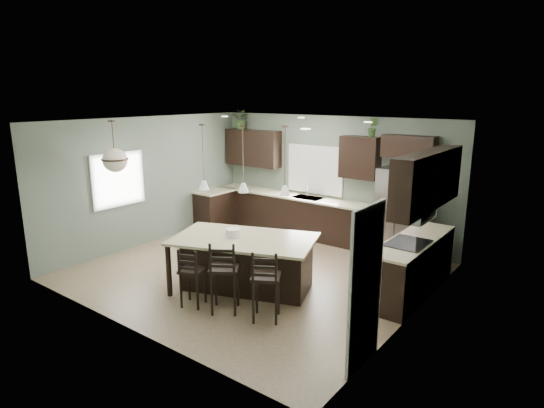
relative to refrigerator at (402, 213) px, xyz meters
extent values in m
plane|color=#9E8466|center=(-1.87, -2.40, -0.93)|extent=(6.00, 6.00, 0.00)
cube|color=white|center=(1.11, -3.95, 0.09)|extent=(0.04, 0.82, 2.04)
cube|color=white|center=(-2.27, 0.33, 0.62)|extent=(1.35, 0.02, 1.00)
cube|color=white|center=(-4.85, -3.20, 0.62)|extent=(0.02, 1.10, 1.00)
cube|color=black|center=(-4.57, -0.70, -0.48)|extent=(0.60, 0.90, 0.90)
cube|color=beige|center=(-4.55, -0.70, -0.01)|extent=(0.66, 0.96, 0.04)
cube|color=black|center=(-2.72, 0.05, -0.48)|extent=(4.20, 0.60, 0.90)
cube|color=beige|center=(-2.72, 0.03, -0.01)|extent=(4.20, 0.66, 0.04)
cube|color=gray|center=(-2.27, 0.03, 0.01)|extent=(0.70, 0.45, 0.01)
cylinder|color=silver|center=(-2.27, 0.00, 0.16)|extent=(0.02, 0.02, 0.28)
cube|color=black|center=(-4.02, 0.18, 1.02)|extent=(1.55, 0.34, 0.90)
cube|color=black|center=(-1.07, 0.18, 1.02)|extent=(0.85, 0.34, 0.90)
cube|color=black|center=(-0.02, 0.18, 1.32)|extent=(1.05, 0.34, 0.45)
cube|color=black|center=(0.83, -1.53, -0.48)|extent=(0.60, 2.35, 0.90)
cube|color=beige|center=(0.81, -1.53, -0.01)|extent=(0.66, 2.35, 0.04)
cube|color=black|center=(0.81, -1.80, 0.02)|extent=(0.58, 0.75, 0.02)
cube|color=gray|center=(0.53, -1.80, -0.48)|extent=(0.01, 0.72, 0.60)
cube|color=black|center=(0.96, -1.53, 1.02)|extent=(0.34, 2.35, 0.90)
cube|color=gray|center=(0.91, -1.80, 0.62)|extent=(0.40, 0.75, 0.40)
cube|color=#9998A1|center=(0.00, 0.00, 0.00)|extent=(0.90, 0.74, 1.85)
cube|color=black|center=(-1.50, -3.13, -0.46)|extent=(2.67, 2.07, 0.92)
cylinder|color=silver|center=(-1.69, -3.20, 0.07)|extent=(0.24, 0.24, 0.14)
cube|color=black|center=(-1.75, -4.09, -0.44)|extent=(0.46, 0.46, 0.97)
cube|color=black|center=(-1.22, -3.92, -0.35)|extent=(0.59, 0.59, 1.15)
cube|color=black|center=(-0.55, -3.76, -0.37)|extent=(0.56, 0.56, 1.11)
imported|color=#324D21|center=(-4.35, 0.15, 1.72)|extent=(0.48, 0.44, 0.48)
imported|color=#315726|center=(-0.79, 0.15, 1.67)|extent=(0.24, 0.20, 0.40)
plane|color=slate|center=(-1.87, 0.35, 0.48)|extent=(6.00, 0.00, 6.00)
plane|color=slate|center=(-1.87, -5.15, 0.48)|extent=(6.00, 0.00, 6.00)
plane|color=slate|center=(-4.87, -2.40, 0.48)|extent=(0.00, 5.50, 5.50)
plane|color=slate|center=(1.13, -2.40, 0.48)|extent=(0.00, 5.50, 5.50)
plane|color=white|center=(-1.87, -2.40, 1.87)|extent=(6.00, 6.00, 0.00)
camera|label=1|loc=(3.25, -8.63, 2.34)|focal=30.00mm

